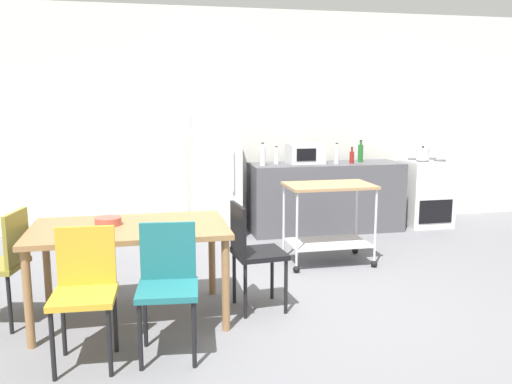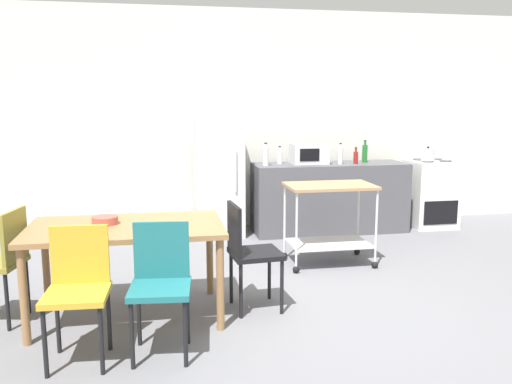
{
  "view_description": "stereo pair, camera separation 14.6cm",
  "coord_description": "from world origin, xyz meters",
  "px_view_note": "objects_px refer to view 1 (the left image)",
  "views": [
    {
      "loc": [
        -1.46,
        -3.96,
        1.71
      ],
      "look_at": [
        -0.34,
        1.2,
        0.8
      ],
      "focal_mm": 37.36,
      "sensor_mm": 36.0,
      "label": 1
    },
    {
      "loc": [
        -1.32,
        -3.99,
        1.71
      ],
      "look_at": [
        -0.34,
        1.2,
        0.8
      ],
      "focal_mm": 37.36,
      "sensor_mm": 36.0,
      "label": 2
    }
  ],
  "objects_px": {
    "chair_mustard": "(85,286)",
    "chair_teal": "(168,280)",
    "kitchen_cart": "(329,210)",
    "bottle_hot_sauce": "(337,155)",
    "stove_oven": "(425,193)",
    "microwave": "(305,153)",
    "chair_black": "(252,249)",
    "chair_olive": "(3,260)",
    "bottle_wine": "(361,153)",
    "dining_table": "(130,236)",
    "refrigerator": "(215,175)",
    "bottle_sesame_oil": "(276,157)",
    "bottle_sparkling_water": "(352,157)",
    "bottle_soda": "(263,156)",
    "fruit_bowl": "(108,221)",
    "kettle": "(423,154)"
  },
  "relations": [
    {
      "from": "refrigerator",
      "to": "kitchen_cart",
      "type": "bearing_deg",
      "value": -55.96
    },
    {
      "from": "bottle_sparkling_water",
      "to": "bottle_soda",
      "type": "bearing_deg",
      "value": 179.43
    },
    {
      "from": "chair_teal",
      "to": "chair_mustard",
      "type": "relative_size",
      "value": 1.0
    },
    {
      "from": "kitchen_cart",
      "to": "bottle_hot_sauce",
      "type": "bearing_deg",
      "value": 66.37
    },
    {
      "from": "stove_oven",
      "to": "dining_table",
      "type": "bearing_deg",
      "value": -148.09
    },
    {
      "from": "chair_black",
      "to": "stove_oven",
      "type": "bearing_deg",
      "value": -55.22
    },
    {
      "from": "refrigerator",
      "to": "bottle_sparkling_water",
      "type": "xyz_separation_m",
      "value": [
        1.77,
        -0.18,
        0.21
      ]
    },
    {
      "from": "chair_teal",
      "to": "bottle_soda",
      "type": "height_order",
      "value": "bottle_soda"
    },
    {
      "from": "stove_oven",
      "to": "bottle_sesame_oil",
      "type": "distance_m",
      "value": 2.17
    },
    {
      "from": "bottle_soda",
      "to": "bottle_wine",
      "type": "bearing_deg",
      "value": 4.47
    },
    {
      "from": "bottle_sesame_oil",
      "to": "bottle_sparkling_water",
      "type": "relative_size",
      "value": 1.07
    },
    {
      "from": "chair_mustard",
      "to": "chair_teal",
      "type": "bearing_deg",
      "value": 4.12
    },
    {
      "from": "bottle_hot_sauce",
      "to": "chair_black",
      "type": "bearing_deg",
      "value": -124.3
    },
    {
      "from": "chair_teal",
      "to": "stove_oven",
      "type": "height_order",
      "value": "stove_oven"
    },
    {
      "from": "stove_oven",
      "to": "bottle_soda",
      "type": "xyz_separation_m",
      "value": [
        -2.32,
        -0.09,
        0.57
      ]
    },
    {
      "from": "chair_mustard",
      "to": "fruit_bowl",
      "type": "bearing_deg",
      "value": 84.08
    },
    {
      "from": "microwave",
      "to": "bottle_sparkling_water",
      "type": "xyz_separation_m",
      "value": [
        0.59,
        -0.13,
        -0.05
      ]
    },
    {
      "from": "fruit_bowl",
      "to": "refrigerator",
      "type": "bearing_deg",
      "value": 64.27
    },
    {
      "from": "stove_oven",
      "to": "chair_black",
      "type": "bearing_deg",
      "value": -140.16
    },
    {
      "from": "dining_table",
      "to": "fruit_bowl",
      "type": "distance_m",
      "value": 0.21
    },
    {
      "from": "chair_black",
      "to": "stove_oven",
      "type": "height_order",
      "value": "stove_oven"
    },
    {
      "from": "chair_olive",
      "to": "bottle_wine",
      "type": "xyz_separation_m",
      "value": [
        3.9,
        2.39,
        0.5
      ]
    },
    {
      "from": "kitchen_cart",
      "to": "fruit_bowl",
      "type": "xyz_separation_m",
      "value": [
        -2.18,
        -0.98,
        0.21
      ]
    },
    {
      "from": "microwave",
      "to": "kettle",
      "type": "xyz_separation_m",
      "value": [
        1.61,
        -0.13,
        -0.03
      ]
    },
    {
      "from": "kitchen_cart",
      "to": "bottle_sesame_oil",
      "type": "xyz_separation_m",
      "value": [
        -0.2,
        1.45,
        0.42
      ]
    },
    {
      "from": "bottle_hot_sauce",
      "to": "bottle_sparkling_water",
      "type": "relative_size",
      "value": 1.27
    },
    {
      "from": "bottle_hot_sauce",
      "to": "kettle",
      "type": "distance_m",
      "value": 1.22
    },
    {
      "from": "microwave",
      "to": "bottle_wine",
      "type": "xyz_separation_m",
      "value": [
        0.76,
        -0.01,
        -0.01
      ]
    },
    {
      "from": "kitchen_cart",
      "to": "chair_teal",
      "type": "bearing_deg",
      "value": -135.79
    },
    {
      "from": "kettle",
      "to": "bottle_sesame_oil",
      "type": "bearing_deg",
      "value": 175.47
    },
    {
      "from": "dining_table",
      "to": "refrigerator",
      "type": "bearing_deg",
      "value": 67.97
    },
    {
      "from": "stove_oven",
      "to": "microwave",
      "type": "distance_m",
      "value": 1.82
    },
    {
      "from": "refrigerator",
      "to": "kettle",
      "type": "bearing_deg",
      "value": -3.7
    },
    {
      "from": "bottle_sparkling_water",
      "to": "chair_teal",
      "type": "bearing_deg",
      "value": -130.17
    },
    {
      "from": "dining_table",
      "to": "chair_olive",
      "type": "bearing_deg",
      "value": 175.6
    },
    {
      "from": "fruit_bowl",
      "to": "bottle_hot_sauce",
      "type": "bearing_deg",
      "value": 39.65
    },
    {
      "from": "chair_black",
      "to": "refrigerator",
      "type": "height_order",
      "value": "refrigerator"
    },
    {
      "from": "bottle_sparkling_water",
      "to": "bottle_hot_sauce",
      "type": "bearing_deg",
      "value": -179.53
    },
    {
      "from": "chair_teal",
      "to": "bottle_sesame_oil",
      "type": "xyz_separation_m",
      "value": [
        1.56,
        3.16,
        0.47
      ]
    },
    {
      "from": "stove_oven",
      "to": "refrigerator",
      "type": "height_order",
      "value": "refrigerator"
    },
    {
      "from": "chair_olive",
      "to": "kitchen_cart",
      "type": "relative_size",
      "value": 0.98
    },
    {
      "from": "chair_mustard",
      "to": "fruit_bowl",
      "type": "relative_size",
      "value": 4.38
    },
    {
      "from": "stove_oven",
      "to": "refrigerator",
      "type": "relative_size",
      "value": 0.59
    },
    {
      "from": "chair_olive",
      "to": "kitchen_cart",
      "type": "distance_m",
      "value": 3.12
    },
    {
      "from": "dining_table",
      "to": "refrigerator",
      "type": "height_order",
      "value": "refrigerator"
    },
    {
      "from": "chair_mustard",
      "to": "bottle_sparkling_water",
      "type": "xyz_separation_m",
      "value": [
        3.07,
        3.01,
        0.47
      ]
    },
    {
      "from": "dining_table",
      "to": "microwave",
      "type": "bearing_deg",
      "value": 48.34
    },
    {
      "from": "chair_black",
      "to": "chair_mustard",
      "type": "xyz_separation_m",
      "value": [
        -1.24,
        -0.64,
        0.0
      ]
    },
    {
      "from": "bottle_sesame_oil",
      "to": "bottle_wine",
      "type": "distance_m",
      "value": 1.14
    },
    {
      "from": "dining_table",
      "to": "stove_oven",
      "type": "distance_m",
      "value": 4.62
    }
  ]
}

